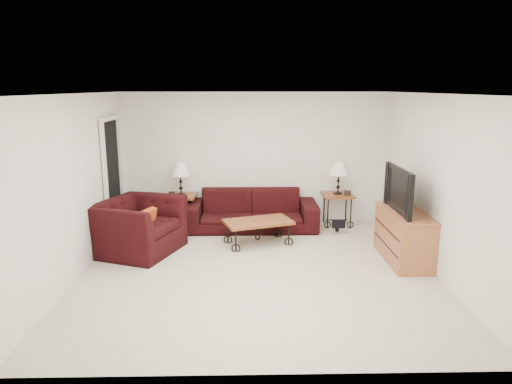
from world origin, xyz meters
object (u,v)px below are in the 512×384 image
armchair (138,226)px  television (406,190)px  lamp_right (338,178)px  backpack (337,220)px  coffee_table (258,232)px  side_table_left (182,211)px  lamp_left (181,179)px  side_table_right (337,210)px  tv_stand (404,236)px  sofa (251,210)px

armchair → television: (4.08, -0.48, 0.69)m
lamp_right → backpack: 0.82m
coffee_table → backpack: size_ratio=2.39×
side_table_left → lamp_right: (2.95, 0.00, 0.62)m
lamp_left → coffee_table: size_ratio=0.55×
lamp_left → lamp_right: lamp_right is taller
side_table_right → backpack: 0.44m
tv_stand → backpack: tv_stand is taller
side_table_left → armchair: 1.47m
side_table_right → armchair: (-3.45, -1.38, 0.11)m
side_table_right → television: television is taller
sofa → coffee_table: (0.11, -0.89, -0.15)m
side_table_right → tv_stand: size_ratio=0.48×
coffee_table → television: television is taller
side_table_right → television: size_ratio=0.53×
side_table_right → tv_stand: bearing=-70.7°
sofa → backpack: bearing=-8.9°
side_table_right → backpack: size_ratio=1.33×
television → side_table_right: bearing=-161.3°
sofa → television: size_ratio=2.11×
side_table_right → lamp_right: size_ratio=1.00×
sofa → tv_stand: 2.84m
side_table_left → armchair: (-0.50, -1.38, 0.11)m
lamp_right → tv_stand: lamp_right is taller
side_table_right → tv_stand: tv_stand is taller
side_table_right → lamp_right: lamp_right is taller
sofa → coffee_table: size_ratio=2.21×
side_table_left → tv_stand: tv_stand is taller
side_table_right → lamp_left: size_ratio=1.01×
tv_stand → backpack: 1.61m
side_table_right → sofa: bearing=-173.7°
coffee_table → armchair: armchair is taller
sofa → backpack: 1.59m
television → backpack: bearing=-153.8°
sofa → coffee_table: bearing=-83.2°
tv_stand → armchair: bearing=173.4°
sofa → armchair: bearing=-146.5°
lamp_left → backpack: lamp_left is taller
tv_stand → coffee_table: bearing=160.1°
armchair → tv_stand: size_ratio=1.00×
sofa → lamp_right: 1.75m
lamp_left → armchair: 1.55m
armchair → backpack: (3.38, 0.95, -0.19)m
lamp_left → tv_stand: (3.60, -1.86, -0.53)m
side_table_right → television: 2.12m
coffee_table → backpack: bearing=23.6°
lamp_right → tv_stand: bearing=-70.7°
lamp_right → lamp_left: bearing=180.0°
sofa → lamp_right: (1.64, 0.18, 0.57)m
side_table_left → lamp_right: size_ratio=0.99×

